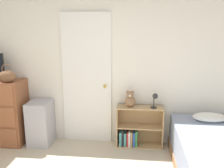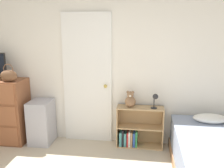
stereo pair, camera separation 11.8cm
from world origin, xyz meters
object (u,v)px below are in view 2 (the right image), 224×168
Objects in this scene: desk_lamp at (155,98)px; storage_bin at (42,122)px; teddy_bear at (130,100)px; bookshelf at (136,130)px; bed at (221,162)px; handbag at (9,76)px.

storage_bin is at bearing -178.46° from desk_lamp.
desk_lamp is at bearing -5.22° from teddy_bear.
teddy_bear reaches higher than bookshelf.
bed is at bearing -44.25° from desk_lamp.
bookshelf is at bearing 142.68° from bed.
teddy_bear reaches higher than storage_bin.
bed is (1.07, -0.82, -0.00)m from bookshelf.
teddy_bear reaches higher than bed.
handbag is at bearing -173.00° from teddy_bear.
storage_bin reaches higher than bookshelf.
bookshelf is at bearing 3.31° from teddy_bear.
storage_bin is 2.76× the size of teddy_bear.
handbag is at bearing 169.04° from bed.
bookshelf reaches higher than bed.
desk_lamp is at bearing -8.39° from bookshelf.
storage_bin is (0.41, 0.14, -0.79)m from handbag.
handbag reaches higher than desk_lamp.
teddy_bear is (-0.10, -0.01, 0.50)m from bookshelf.
desk_lamp is at bearing 1.54° from storage_bin.
handbag is 0.38× the size of bookshelf.
teddy_bear is 1.51m from bed.
handbag is 2.25m from desk_lamp.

